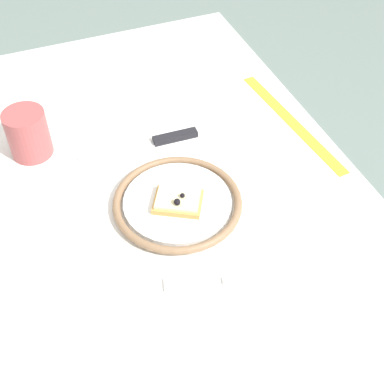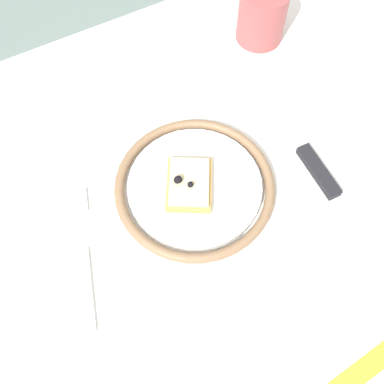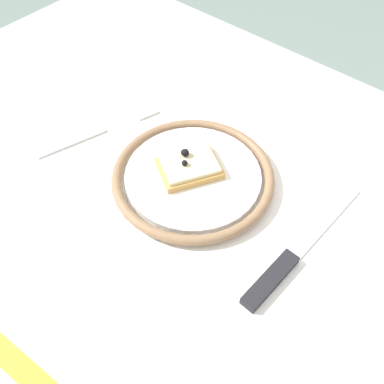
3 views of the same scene
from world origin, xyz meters
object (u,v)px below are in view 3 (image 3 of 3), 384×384
(plate, at_px, (193,177))
(knife, at_px, (286,262))
(fork, at_px, (101,131))
(dining_table, at_px, (211,225))
(pizza_slice_near, at_px, (189,166))

(plate, height_order, knife, plate)
(plate, height_order, fork, plate)
(plate, bearing_deg, dining_table, 15.25)
(pizza_slice_near, distance_m, knife, 0.18)
(pizza_slice_near, xyz_separation_m, knife, (0.18, -0.03, -0.02))
(plate, xyz_separation_m, knife, (0.17, -0.03, -0.01))
(knife, relative_size, fork, 1.22)
(knife, distance_m, fork, 0.35)
(plate, distance_m, knife, 0.17)
(plate, xyz_separation_m, fork, (-0.17, -0.02, -0.01))
(dining_table, bearing_deg, fork, -173.25)
(pizza_slice_near, height_order, fork, pizza_slice_near)
(knife, bearing_deg, fork, 178.23)
(dining_table, height_order, plate, plate)
(dining_table, distance_m, knife, 0.17)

